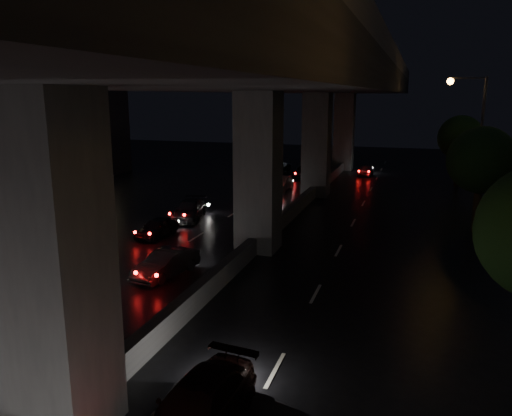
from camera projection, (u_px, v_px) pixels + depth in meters
The scene contains 16 objects.
ground at pixel (223, 283), 21.23m from camera, with size 120.00×120.00×0.00m, color black.
viaduct at pixel (259, 84), 24.03m from camera, with size 12.00×80.00×10.50m.
median_barrier at pixel (258, 241), 25.78m from camera, with size 0.45×70.00×0.85m, color #363639.
tree_c at pixel (481, 160), 28.14m from camera, with size 3.80×3.80×6.12m.
tree_d at pixel (461, 138), 42.99m from camera, with size 3.80×3.80×6.12m.
streetlight_far at pixel (473, 128), 33.40m from camera, with size 2.52×0.44×9.00m.
car_3 at pixel (197, 407), 11.79m from camera, with size 1.69×4.16×1.21m, color black.
car_4 at pixel (42, 288), 18.85m from camera, with size 1.42×4.07×1.34m, color #252427.
car_5 at pixel (166, 263), 21.91m from camera, with size 1.21×3.48×1.15m, color black.
car_6 at pixel (157, 227), 28.03m from camera, with size 1.25×3.11×1.06m, color black.
car_7 at pixel (190, 210), 32.03m from camera, with size 1.67×4.10×1.19m, color black.
car_8 at pixel (266, 198), 35.57m from camera, with size 1.52×3.78×1.29m, color black.
car_9 at pixel (281, 184), 41.39m from camera, with size 1.30×3.73×1.23m, color #5B554F.
car_10 at pixel (304, 172), 48.05m from camera, with size 1.82×3.94×1.10m, color black.
car_11 at pixel (276, 167), 51.31m from camera, with size 1.87×4.06×1.13m, color black.
car_12 at pixel (366, 170), 49.34m from camera, with size 1.32×3.27×1.11m, color slate.
Camera 1 is at (7.49, -18.60, 7.80)m, focal length 35.00 mm.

